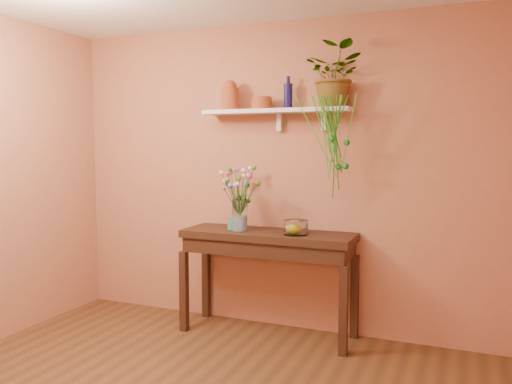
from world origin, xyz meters
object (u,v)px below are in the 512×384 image
(glass_vase, at_px, (240,217))
(bouquet, at_px, (242,183))
(blue_bottle, at_px, (288,96))
(sideboard, at_px, (268,247))
(terracotta_jug, at_px, (230,96))
(spider_plant, at_px, (336,76))
(glass_bowl, at_px, (296,228))

(glass_vase, relative_size, bouquet, 0.63)
(blue_bottle, distance_m, bouquet, 0.85)
(sideboard, distance_m, terracotta_jug, 1.36)
(blue_bottle, bearing_deg, bouquet, -152.93)
(spider_plant, bearing_deg, terracotta_jug, -178.02)
(terracotta_jug, bearing_deg, glass_vase, -43.42)
(bouquet, height_order, glass_bowl, bouquet)
(sideboard, relative_size, terracotta_jug, 5.64)
(sideboard, bearing_deg, glass_bowl, -11.00)
(glass_bowl, bearing_deg, bouquet, 177.60)
(terracotta_jug, relative_size, glass_bowl, 1.31)
(glass_vase, distance_m, glass_bowl, 0.51)
(sideboard, relative_size, blue_bottle, 5.40)
(blue_bottle, xyz_separation_m, spider_plant, (0.42, -0.01, 0.14))
(blue_bottle, height_order, glass_vase, blue_bottle)
(sideboard, height_order, bouquet, bouquet)
(terracotta_jug, bearing_deg, glass_bowl, -13.16)
(terracotta_jug, height_order, glass_bowl, terracotta_jug)
(spider_plant, xyz_separation_m, glass_vase, (-0.78, -0.18, -1.18))
(blue_bottle, xyz_separation_m, glass_bowl, (0.15, -0.20, -1.10))
(blue_bottle, relative_size, glass_vase, 1.01)
(glass_vase, height_order, bouquet, bouquet)
(spider_plant, bearing_deg, blue_bottle, 178.21)
(spider_plant, xyz_separation_m, bouquet, (-0.77, -0.17, -0.89))
(terracotta_jug, xyz_separation_m, bouquet, (0.17, -0.14, -0.76))
(terracotta_jug, distance_m, bouquet, 0.79)
(bouquet, bearing_deg, blue_bottle, 27.07)
(glass_vase, height_order, glass_bowl, glass_vase)
(sideboard, bearing_deg, spider_plant, 14.28)
(blue_bottle, height_order, glass_bowl, blue_bottle)
(sideboard, xyz_separation_m, glass_bowl, (0.27, -0.05, 0.19))
(bouquet, bearing_deg, terracotta_jug, 141.52)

